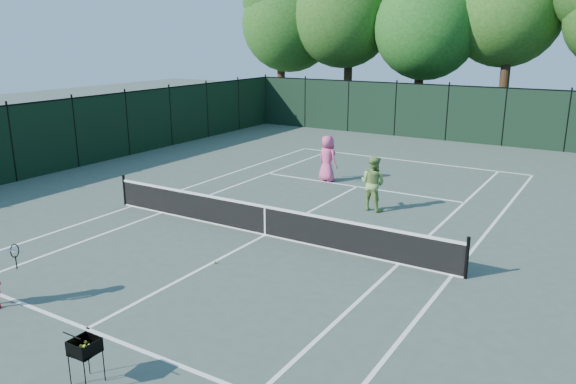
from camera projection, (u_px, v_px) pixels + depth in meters
The scene contains 16 objects.
ground at pixel (265, 235), 16.43m from camera, with size 90.00×90.00×0.00m, color #414F46.
sideline_doubles_left at pixel (132, 206), 19.20m from camera, with size 0.10×23.77×0.01m, color white.
sideline_doubles_right at pixel (452, 275), 13.67m from camera, with size 0.10×23.77×0.01m, color white.
sideline_singles_left at pixel (162, 213), 18.51m from camera, with size 0.10×23.77×0.01m, color white.
sideline_singles_right at pixel (399, 264), 14.36m from camera, with size 0.10×23.77×0.01m, color white.
baseline_far at pixel (407, 161), 26.18m from camera, with size 10.97×0.10×0.01m, color white.
service_line_near at pixel (87, 329), 11.18m from camera, with size 8.23×0.10×0.01m, color white.
service_line_far at pixel (357, 187), 21.68m from camera, with size 8.23×0.10×0.01m, color white.
center_service_line at pixel (265, 235), 16.43m from camera, with size 0.10×12.80×0.01m, color white.
tennis_net at pixel (265, 220), 16.31m from camera, with size 11.69×0.09×1.06m.
fence_far at pixel (447, 114), 30.80m from camera, with size 24.00×0.05×3.00m, color black.
fence_left at pixel (12, 144), 22.08m from camera, with size 0.05×36.00×3.00m, color black.
player_pink at pixel (327, 159), 22.29m from camera, with size 1.04×0.84×1.84m.
player_green at pixel (373, 183), 18.59m from camera, with size 0.98×0.81×1.84m.
ball_hopper at pixel (85, 347), 9.27m from camera, with size 0.47×0.47×0.81m.
loose_ball_midcourt at pixel (215, 262), 14.38m from camera, with size 0.07×0.07×0.07m, color #B7CE2A.
Camera 1 is at (8.68, -12.84, 5.65)m, focal length 35.00 mm.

